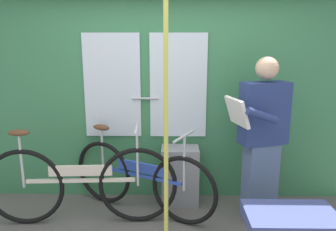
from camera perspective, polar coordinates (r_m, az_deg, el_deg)
train_door_wall at (r=3.63m, az=-0.77°, el=3.51°), size 4.06×0.28×2.21m
bicycle_near_door at (r=3.36m, az=-14.60°, el=-11.18°), size 1.83×0.44×0.96m
bicycle_leaning_behind at (r=3.47m, az=-4.70°, el=-10.57°), size 1.49×0.80×0.90m
passenger_reading_newspaper at (r=3.31m, az=15.56°, el=-3.53°), size 0.61×0.53×1.59m
trash_bin_by_wall at (r=3.66m, az=2.04°, el=-10.14°), size 0.39×0.28×0.63m
handrail_pole at (r=2.56m, az=-0.35°, el=-2.17°), size 0.04×0.04×2.17m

